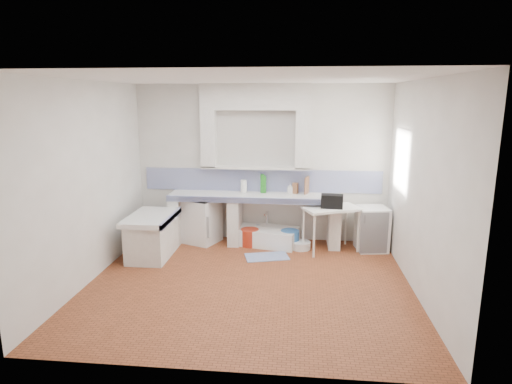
# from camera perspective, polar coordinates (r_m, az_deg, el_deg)

# --- Properties ---
(floor) EXTENTS (4.50, 4.50, 0.00)m
(floor) POSITION_cam_1_polar(r_m,az_deg,el_deg) (6.15, -0.96, -12.10)
(floor) COLOR brown
(floor) RESTS_ON ground
(ceiling) EXTENTS (4.50, 4.50, 0.00)m
(ceiling) POSITION_cam_1_polar(r_m,az_deg,el_deg) (5.60, -1.07, 14.96)
(ceiling) COLOR white
(ceiling) RESTS_ON ground
(wall_back) EXTENTS (4.50, 0.00, 4.50)m
(wall_back) POSITION_cam_1_polar(r_m,az_deg,el_deg) (7.67, 0.76, 3.79)
(wall_back) COLOR silver
(wall_back) RESTS_ON ground
(wall_front) EXTENTS (4.50, 0.00, 4.50)m
(wall_front) POSITION_cam_1_polar(r_m,az_deg,el_deg) (3.79, -4.60, -5.31)
(wall_front) COLOR silver
(wall_front) RESTS_ON ground
(wall_left) EXTENTS (0.00, 4.50, 4.50)m
(wall_left) POSITION_cam_1_polar(r_m,az_deg,el_deg) (6.38, -21.53, 1.14)
(wall_left) COLOR silver
(wall_left) RESTS_ON ground
(wall_right) EXTENTS (0.00, 4.50, 4.50)m
(wall_right) POSITION_cam_1_polar(r_m,az_deg,el_deg) (5.89, 21.28, 0.28)
(wall_right) COLOR silver
(wall_right) RESTS_ON ground
(alcove_mass) EXTENTS (1.90, 0.25, 0.45)m
(alcove_mass) POSITION_cam_1_polar(r_m,az_deg,el_deg) (7.47, -0.09, 12.61)
(alcove_mass) COLOR silver
(alcove_mass) RESTS_ON ground
(window_frame) EXTENTS (0.35, 0.86, 1.06)m
(window_frame) POSITION_cam_1_polar(r_m,az_deg,el_deg) (7.04, 20.26, 3.89)
(window_frame) COLOR #3D2213
(window_frame) RESTS_ON ground
(lace_valance) EXTENTS (0.01, 0.84, 0.24)m
(lace_valance) POSITION_cam_1_polar(r_m,az_deg,el_deg) (6.97, 19.33, 7.03)
(lace_valance) COLOR white
(lace_valance) RESTS_ON ground
(counter_slab) EXTENTS (3.00, 0.60, 0.08)m
(counter_slab) POSITION_cam_1_polar(r_m,az_deg,el_deg) (7.49, -0.22, -0.63)
(counter_slab) COLOR white
(counter_slab) RESTS_ON ground
(counter_lip) EXTENTS (3.00, 0.04, 0.10)m
(counter_lip) POSITION_cam_1_polar(r_m,az_deg,el_deg) (7.22, -0.45, -1.13)
(counter_lip) COLOR navy
(counter_lip) RESTS_ON ground
(counter_pier_left) EXTENTS (0.20, 0.55, 0.82)m
(counter_pier_left) POSITION_cam_1_polar(r_m,az_deg,el_deg) (7.87, -10.43, -3.58)
(counter_pier_left) COLOR silver
(counter_pier_left) RESTS_ON ground
(counter_pier_mid) EXTENTS (0.20, 0.55, 0.82)m
(counter_pier_mid) POSITION_cam_1_polar(r_m,az_deg,el_deg) (7.65, -2.83, -3.85)
(counter_pier_mid) COLOR silver
(counter_pier_mid) RESTS_ON ground
(counter_pier_right) EXTENTS (0.20, 0.55, 0.82)m
(counter_pier_right) POSITION_cam_1_polar(r_m,az_deg,el_deg) (7.59, 10.38, -4.17)
(counter_pier_right) COLOR silver
(counter_pier_right) RESTS_ON ground
(peninsula_top) EXTENTS (0.70, 1.10, 0.08)m
(peninsula_top) POSITION_cam_1_polar(r_m,az_deg,el_deg) (7.13, -13.83, -3.33)
(peninsula_top) COLOR white
(peninsula_top) RESTS_ON ground
(peninsula_base) EXTENTS (0.60, 1.00, 0.62)m
(peninsula_base) POSITION_cam_1_polar(r_m,az_deg,el_deg) (7.23, -13.69, -6.00)
(peninsula_base) COLOR silver
(peninsula_base) RESTS_ON ground
(peninsula_lip) EXTENTS (0.04, 1.10, 0.10)m
(peninsula_lip) POSITION_cam_1_polar(r_m,az_deg,el_deg) (7.03, -11.29, -3.44)
(peninsula_lip) COLOR navy
(peninsula_lip) RESTS_ON ground
(backsplash) EXTENTS (4.27, 0.03, 0.40)m
(backsplash) POSITION_cam_1_polar(r_m,az_deg,el_deg) (7.71, 0.74, 1.57)
(backsplash) COLOR navy
(backsplash) RESTS_ON ground
(stove) EXTENTS (0.72, 0.71, 0.79)m
(stove) POSITION_cam_1_polar(r_m,az_deg,el_deg) (7.76, -7.28, -3.81)
(stove) COLOR white
(stove) RESTS_ON ground
(sink) EXTENTS (1.21, 0.84, 0.27)m
(sink) POSITION_cam_1_polar(r_m,az_deg,el_deg) (7.65, 1.32, -6.01)
(sink) COLOR white
(sink) RESTS_ON ground
(side_table) EXTENTS (1.05, 0.84, 0.04)m
(side_table) POSITION_cam_1_polar(r_m,az_deg,el_deg) (7.36, 9.97, -4.91)
(side_table) COLOR white
(side_table) RESTS_ON ground
(fridge) EXTENTS (0.55, 0.55, 0.75)m
(fridge) POSITION_cam_1_polar(r_m,az_deg,el_deg) (7.56, 15.23, -4.75)
(fridge) COLOR white
(fridge) RESTS_ON ground
(bucket_red) EXTENTS (0.42, 0.42, 0.30)m
(bucket_red) POSITION_cam_1_polar(r_m,az_deg,el_deg) (7.57, -0.83, -6.08)
(bucket_red) COLOR #B22C16
(bucket_red) RESTS_ON ground
(bucket_orange) EXTENTS (0.36, 0.36, 0.29)m
(bucket_orange) POSITION_cam_1_polar(r_m,az_deg,el_deg) (7.64, 1.76, -5.93)
(bucket_orange) COLOR #BE3C06
(bucket_orange) RESTS_ON ground
(bucket_blue) EXTENTS (0.39, 0.39, 0.30)m
(bucket_blue) POSITION_cam_1_polar(r_m,az_deg,el_deg) (7.51, 4.54, -6.24)
(bucket_blue) COLOR #2F6CB6
(bucket_blue) RESTS_ON ground
(basin_white) EXTENTS (0.41, 0.41, 0.13)m
(basin_white) POSITION_cam_1_polar(r_m,az_deg,el_deg) (7.47, 6.00, -7.09)
(basin_white) COLOR white
(basin_white) RESTS_ON ground
(water_bottle_a) EXTENTS (0.10, 0.10, 0.30)m
(water_bottle_a) POSITION_cam_1_polar(r_m,az_deg,el_deg) (7.82, 0.25, -5.47)
(water_bottle_a) COLOR silver
(water_bottle_a) RESTS_ON ground
(water_bottle_b) EXTENTS (0.09, 0.09, 0.29)m
(water_bottle_b) POSITION_cam_1_polar(r_m,az_deg,el_deg) (7.80, 2.23, -5.57)
(water_bottle_b) COLOR silver
(water_bottle_b) RESTS_ON ground
(black_bag) EXTENTS (0.37, 0.23, 0.23)m
(black_bag) POSITION_cam_1_polar(r_m,az_deg,el_deg) (7.19, 10.12, -1.22)
(black_bag) COLOR black
(black_bag) RESTS_ON side_table
(green_bottle_a) EXTENTS (0.08, 0.08, 0.31)m
(green_bottle_a) POSITION_cam_1_polar(r_m,az_deg,el_deg) (7.57, 1.12, 1.03)
(green_bottle_a) COLOR #1D731C
(green_bottle_a) RESTS_ON counter_slab
(green_bottle_b) EXTENTS (0.08, 0.08, 0.33)m
(green_bottle_b) POSITION_cam_1_polar(r_m,az_deg,el_deg) (7.58, 0.86, 1.13)
(green_bottle_b) COLOR #1D731C
(green_bottle_b) RESTS_ON counter_slab
(knife_block) EXTENTS (0.12, 0.10, 0.19)m
(knife_block) POSITION_cam_1_polar(r_m,az_deg,el_deg) (7.57, 5.27, 0.51)
(knife_block) COLOR #935E3B
(knife_block) RESTS_ON counter_slab
(cutting_board) EXTENTS (0.09, 0.22, 0.30)m
(cutting_board) POSITION_cam_1_polar(r_m,az_deg,el_deg) (7.56, 6.81, 0.89)
(cutting_board) COLOR #935E3B
(cutting_board) RESTS_ON counter_slab
(paper_towel) EXTENTS (0.14, 0.14, 0.23)m
(paper_towel) POSITION_cam_1_polar(r_m,az_deg,el_deg) (7.62, -1.66, 0.78)
(paper_towel) COLOR white
(paper_towel) RESTS_ON counter_slab
(soap_bottle) EXTENTS (0.10, 0.10, 0.19)m
(soap_bottle) POSITION_cam_1_polar(r_m,az_deg,el_deg) (7.57, 4.56, 0.52)
(soap_bottle) COLOR white
(soap_bottle) RESTS_ON counter_slab
(rug) EXTENTS (0.78, 0.57, 0.01)m
(rug) POSITION_cam_1_polar(r_m,az_deg,el_deg) (7.08, 1.46, -8.64)
(rug) COLOR #2C4B9C
(rug) RESTS_ON ground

